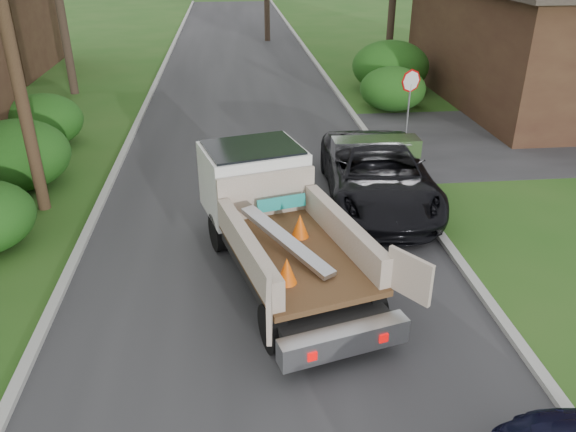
# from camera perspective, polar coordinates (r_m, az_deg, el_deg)

# --- Properties ---
(ground) EXTENTS (120.00, 120.00, 0.00)m
(ground) POSITION_cam_1_polar(r_m,az_deg,el_deg) (10.66, -1.56, -9.57)
(ground) COLOR #224F16
(ground) RESTS_ON ground
(road) EXTENTS (8.00, 90.00, 0.02)m
(road) POSITION_cam_1_polar(r_m,az_deg,el_deg) (19.63, -3.86, 7.88)
(road) COLOR #28282B
(road) RESTS_ON ground
(curb_left) EXTENTS (0.20, 90.00, 0.12)m
(curb_left) POSITION_cam_1_polar(r_m,az_deg,el_deg) (19.92, -15.83, 7.36)
(curb_left) COLOR #9E9E99
(curb_left) RESTS_ON ground
(curb_right) EXTENTS (0.20, 90.00, 0.12)m
(curb_right) POSITION_cam_1_polar(r_m,az_deg,el_deg) (20.16, 7.98, 8.35)
(curb_right) COLOR #9E9E99
(curb_right) RESTS_ON ground
(stop_sign) EXTENTS (0.71, 0.32, 2.48)m
(stop_sign) POSITION_cam_1_polar(r_m,az_deg,el_deg) (19.06, 12.29, 12.32)
(stop_sign) COLOR slate
(stop_sign) RESTS_ON ground
(house_right) EXTENTS (9.72, 12.96, 6.20)m
(house_right) POSITION_cam_1_polar(r_m,az_deg,el_deg) (26.55, 26.25, 17.29)
(house_right) COLOR #392117
(house_right) RESTS_ON ground
(hedge_left_b) EXTENTS (2.86, 2.86, 1.87)m
(hedge_left_b) POSITION_cam_1_polar(r_m,az_deg,el_deg) (17.07, -25.90, 5.59)
(hedge_left_b) COLOR #114913
(hedge_left_b) RESTS_ON ground
(hedge_left_c) EXTENTS (2.60, 2.60, 1.70)m
(hedge_left_c) POSITION_cam_1_polar(r_m,az_deg,el_deg) (20.34, -23.69, 8.86)
(hedge_left_c) COLOR #114913
(hedge_left_c) RESTS_ON ground
(hedge_right_a) EXTENTS (2.60, 2.60, 1.70)m
(hedge_right_a) POSITION_cam_1_polar(r_m,az_deg,el_deg) (23.16, 10.58, 12.59)
(hedge_right_a) COLOR #114913
(hedge_right_a) RESTS_ON ground
(hedge_right_b) EXTENTS (3.38, 3.38, 2.21)m
(hedge_right_b) POSITION_cam_1_polar(r_m,az_deg,el_deg) (26.11, 10.36, 14.75)
(hedge_right_b) COLOR #114913
(hedge_right_b) RESTS_ON ground
(flatbed_truck) EXTENTS (3.84, 6.27, 2.22)m
(flatbed_truck) POSITION_cam_1_polar(r_m,az_deg,el_deg) (11.66, -1.94, 0.74)
(flatbed_truck) COLOR black
(flatbed_truck) RESTS_ON ground
(black_pickup) EXTENTS (3.13, 5.91, 1.58)m
(black_pickup) POSITION_cam_1_polar(r_m,az_deg,el_deg) (14.66, 9.10, 4.24)
(black_pickup) COLOR black
(black_pickup) RESTS_ON ground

